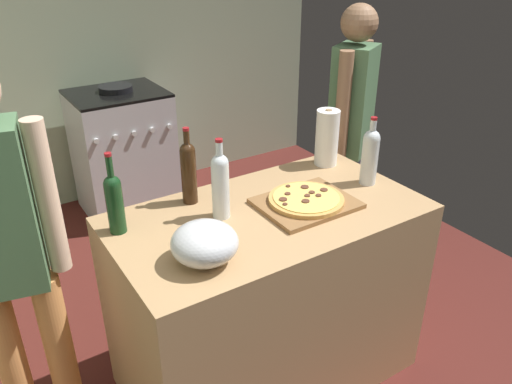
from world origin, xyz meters
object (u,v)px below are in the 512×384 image
paper_towel_roll (327,138)px  wine_bottle_dark (370,154)px  wine_bottle_green (189,170)px  wine_bottle_clear (114,201)px  stove (124,152)px  mixing_bowl (205,243)px  person_in_red (350,131)px  person_in_stripes (9,253)px  pizza (306,199)px  wine_bottle_amber (220,183)px

paper_towel_roll → wine_bottle_dark: bearing=-85.4°
wine_bottle_green → wine_bottle_dark: size_ratio=1.06×
wine_bottle_clear → stove: bearing=71.2°
paper_towel_roll → stove: size_ratio=0.29×
mixing_bowl → paper_towel_roll: bearing=25.4°
person_in_red → paper_towel_roll: bearing=-148.2°
wine_bottle_clear → person_in_stripes: person_in_stripes is taller
wine_bottle_green → wine_bottle_dark: wine_bottle_green is taller
pizza → person_in_red: (0.72, 0.53, 0.00)m
wine_bottle_amber → person_in_stripes: bearing=170.4°
pizza → wine_bottle_dark: (0.38, 0.02, 0.11)m
stove → wine_bottle_clear: bearing=-108.8°
stove → wine_bottle_amber: bearing=-96.5°
stove → person_in_stripes: bearing=-119.3°
wine_bottle_green → wine_bottle_dark: (0.78, -0.28, -0.01)m
wine_bottle_dark → stove: size_ratio=0.33×
stove → person_in_red: bearing=-60.6°
mixing_bowl → paper_towel_roll: size_ratio=0.85×
paper_towel_roll → wine_bottle_amber: size_ratio=0.83×
wine_bottle_amber → person_in_stripes: (-0.79, 0.13, -0.12)m
mixing_bowl → person_in_red: bearing=27.3°
paper_towel_roll → wine_bottle_green: bearing=179.8°
mixing_bowl → wine_bottle_green: wine_bottle_green is taller
wine_bottle_amber → person_in_red: person_in_red is taller
pizza → person_in_red: bearing=36.0°
mixing_bowl → paper_towel_roll: 1.01m
wine_bottle_clear → wine_bottle_amber: (0.40, -0.12, 0.02)m
wine_bottle_amber → person_in_stripes: person_in_stripes is taller
mixing_bowl → person_in_red: (1.28, 0.66, -0.04)m
pizza → wine_bottle_green: wine_bottle_green is taller
paper_towel_roll → wine_bottle_clear: bearing=-176.5°
wine_bottle_amber → person_in_red: bearing=21.0°
person_in_red → pizza: bearing=-144.0°
person_in_red → wine_bottle_dark: bearing=-124.5°
wine_bottle_clear → person_in_stripes: (-0.39, 0.02, -0.10)m
pizza → wine_bottle_amber: (-0.35, 0.11, 0.12)m
wine_bottle_dark → wine_bottle_amber: bearing=172.6°
mixing_bowl → person_in_stripes: person_in_stripes is taller
person_in_red → mixing_bowl: bearing=-152.7°
wine_bottle_amber → stove: size_ratio=0.35×
mixing_bowl → wine_bottle_green: size_ratio=0.71×
wine_bottle_clear → person_in_stripes: 0.41m
wine_bottle_clear → wine_bottle_dark: 1.14m
paper_towel_roll → wine_bottle_amber: 0.73m
wine_bottle_green → person_in_red: bearing=11.4°
wine_bottle_clear → person_in_red: 1.50m
wine_bottle_dark → wine_bottle_amber: wine_bottle_amber is taller
person_in_stripes → wine_bottle_clear: bearing=-2.5°
wine_bottle_clear → person_in_stripes: bearing=177.5°
mixing_bowl → person_in_stripes: size_ratio=0.15×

